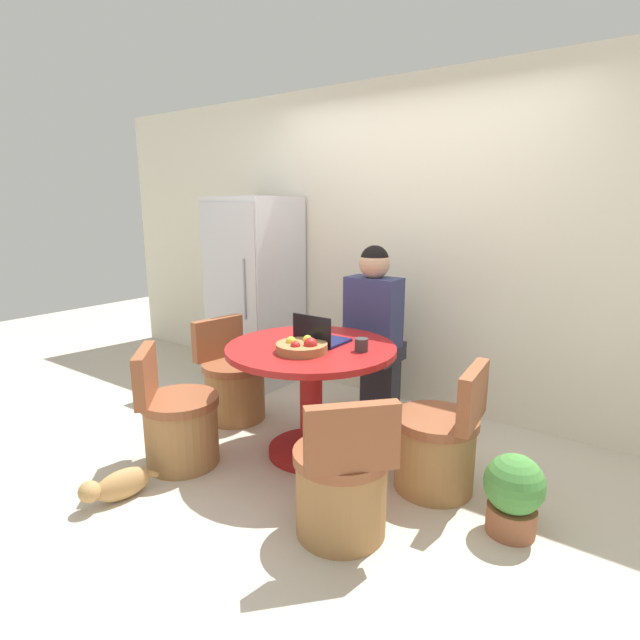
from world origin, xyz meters
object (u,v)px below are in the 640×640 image
dining_table (311,380)px  cat (117,485)px  laptop (320,338)px  fruit_bowl (302,347)px  person_seated (376,324)px  chair_near_right_corner (342,486)px  potted_plant (513,493)px  chair_left_side (233,385)px  chair_right_side (438,447)px  chair_near_left_corner (178,425)px  refrigerator (255,291)px

dining_table → cat: 1.29m
laptop → fruit_bowl: bearing=96.9°
person_seated → cat: person_seated is taller
chair_near_right_corner → potted_plant: chair_near_right_corner is taller
chair_left_side → laptop: size_ratio=2.63×
fruit_bowl → cat: size_ratio=0.71×
person_seated → chair_left_side: bearing=36.2°
dining_table → chair_right_side: 0.89m
chair_near_left_corner → fruit_bowl: size_ratio=2.43×
potted_plant → laptop: bearing=173.2°
chair_near_left_corner → chair_near_right_corner: 1.24m
chair_right_side → chair_near_right_corner: bearing=-24.5°
refrigerator → chair_left_side: bearing=-59.1°
chair_near_left_corner → person_seated: person_seated is taller
potted_plant → chair_near_left_corner: bearing=-164.8°
chair_right_side → fruit_bowl: fruit_bowl is taller
dining_table → chair_right_side: bearing=6.2°
chair_near_right_corner → fruit_bowl: 0.90m
chair_near_right_corner → potted_plant: (0.69, 0.51, -0.04)m
chair_near_right_corner → laptop: bearing=-94.4°
chair_right_side → chair_near_right_corner: size_ratio=1.00×
chair_left_side → cat: size_ratio=1.73×
chair_right_side → chair_left_side: size_ratio=1.00×
person_seated → potted_plant: 1.62m
potted_plant → chair_near_right_corner: bearing=-143.8°
refrigerator → chair_near_left_corner: refrigerator is taller
chair_near_left_corner → cat: chair_near_left_corner is taller
chair_left_side → fruit_bowl: bearing=-98.6°
cat → potted_plant: size_ratio=1.06×
potted_plant → dining_table: bearing=176.9°
refrigerator → chair_near_right_corner: bearing=-37.2°
refrigerator → chair_left_side: refrigerator is taller
person_seated → laptop: 0.69m
potted_plant → refrigerator: bearing=160.1°
fruit_bowl → laptop: bearing=96.9°
potted_plant → cat: bearing=-151.8°
dining_table → cat: dining_table is taller
refrigerator → potted_plant: size_ratio=4.04×
dining_table → chair_near_right_corner: size_ratio=1.42×
fruit_bowl → potted_plant: 1.40m
chair_right_side → chair_left_side: same height
refrigerator → fruit_bowl: refrigerator is taller
refrigerator → laptop: size_ratio=5.83×
fruit_bowl → dining_table: bearing=105.8°
chair_near_left_corner → potted_plant: chair_near_left_corner is taller
cat → chair_left_side: bearing=-155.6°
chair_near_left_corner → chair_near_right_corner: (1.24, 0.02, 0.00)m
refrigerator → chair_near_left_corner: size_ratio=2.21×
chair_right_side → fruit_bowl: 0.99m
chair_left_side → laptop: (0.86, -0.04, 0.53)m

